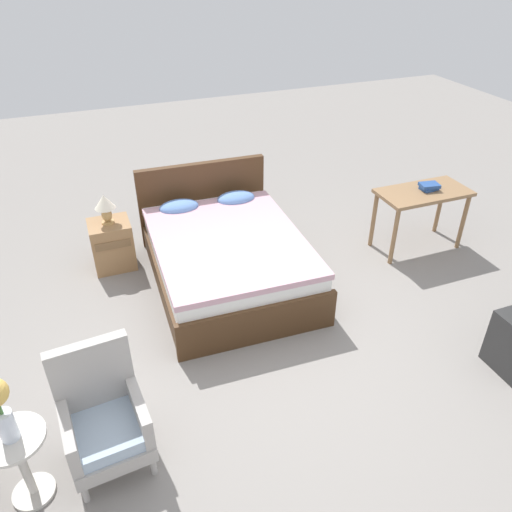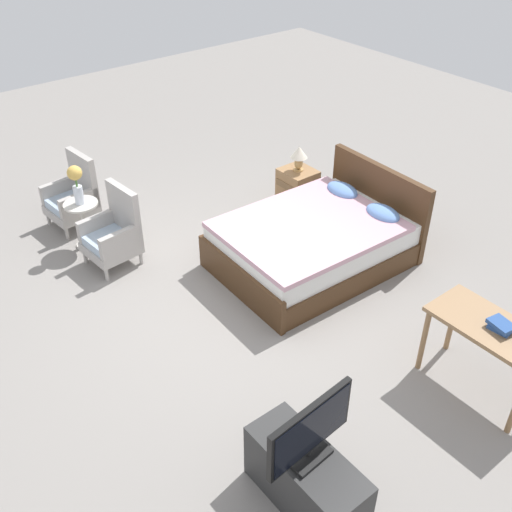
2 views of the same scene
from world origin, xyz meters
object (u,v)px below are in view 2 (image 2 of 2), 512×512
object	(u,v)px
tv_flatscreen	(310,432)
vanity_desk	(489,335)
armchair_by_window_right	(114,234)
nightstand	(297,189)
bed	(316,241)
side_table	(83,219)
armchair_by_window_left	(74,197)
book_stack	(501,326)
flower_vase	(76,181)
tv_stand	(306,479)
table_lamp	(299,155)

from	to	relation	value
tv_flatscreen	vanity_desk	xyz separation A→B (m)	(0.10, 1.97, -0.17)
armchair_by_window_right	tv_flatscreen	world-z (taller)	tv_flatscreen
nightstand	tv_flatscreen	world-z (taller)	tv_flatscreen
bed	side_table	world-z (taller)	bed
armchair_by_window_right	tv_flatscreen	size ratio (longest dim) A/B	1.21
armchair_by_window_left	book_stack	size ratio (longest dim) A/B	3.98
flower_vase	book_stack	bearing A→B (deg)	21.81
armchair_by_window_right	tv_stand	bearing A→B (deg)	-5.73
nightstand	armchair_by_window_left	bearing A→B (deg)	-120.08
tv_flatscreen	book_stack	world-z (taller)	tv_flatscreen
bed	vanity_desk	distance (m)	2.33
armchair_by_window_left	vanity_desk	xyz separation A→B (m)	(4.83, 1.61, 0.25)
flower_vase	book_stack	world-z (taller)	flower_vase
armchair_by_window_right	flower_vase	xyz separation A→B (m)	(-0.53, -0.13, 0.50)
side_table	armchair_by_window_left	bearing A→B (deg)	166.69
nightstand	table_lamp	world-z (taller)	table_lamp
table_lamp	flower_vase	bearing A→B (deg)	-108.89
armchair_by_window_right	nightstand	distance (m)	2.50
armchair_by_window_left	flower_vase	size ratio (longest dim) A/B	1.93
flower_vase	tv_flatscreen	bearing A→B (deg)	-3.26
side_table	tv_flatscreen	distance (m)	4.21
nightstand	tv_stand	bearing A→B (deg)	-40.73
bed	vanity_desk	size ratio (longest dim) A/B	2.07
side_table	flower_vase	bearing A→B (deg)	-90.00
nightstand	tv_flatscreen	bearing A→B (deg)	-40.71
bed	vanity_desk	xyz separation A→B (m)	(2.30, -0.18, 0.32)
tv_flatscreen	nightstand	bearing A→B (deg)	139.29
flower_vase	tv_stand	world-z (taller)	flower_vase
flower_vase	vanity_desk	distance (m)	4.63
bed	tv_flatscreen	xyz separation A→B (m)	(2.20, -2.15, 0.50)
bed	table_lamp	distance (m)	1.37
armchair_by_window_right	side_table	distance (m)	0.55
armchair_by_window_right	nightstand	bearing A→B (deg)	81.74
bed	table_lamp	bearing A→B (deg)	147.86
tv_flatscreen	side_table	bearing A→B (deg)	176.74
nightstand	tv_stand	distance (m)	4.34
armchair_by_window_right	flower_vase	size ratio (longest dim) A/B	1.93
armchair_by_window_left	side_table	world-z (taller)	armchair_by_window_left
armchair_by_window_left	armchair_by_window_right	world-z (taller)	same
bed	side_table	bearing A→B (deg)	-136.06
armchair_by_window_right	side_table	xyz separation A→B (m)	(-0.53, -0.13, -0.01)
armchair_by_window_right	flower_vase	world-z (taller)	flower_vase
tv_flatscreen	book_stack	bearing A→B (deg)	85.07
tv_stand	nightstand	bearing A→B (deg)	139.27
table_lamp	tv_stand	distance (m)	4.37
side_table	book_stack	xyz separation A→B (m)	(4.35, 1.74, 0.40)
armchair_by_window_right	book_stack	distance (m)	4.17
nightstand	book_stack	xyz separation A→B (m)	(3.47, -0.85, 0.49)
bed	tv_stand	size ratio (longest dim) A/B	2.24
flower_vase	side_table	bearing A→B (deg)	90.00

